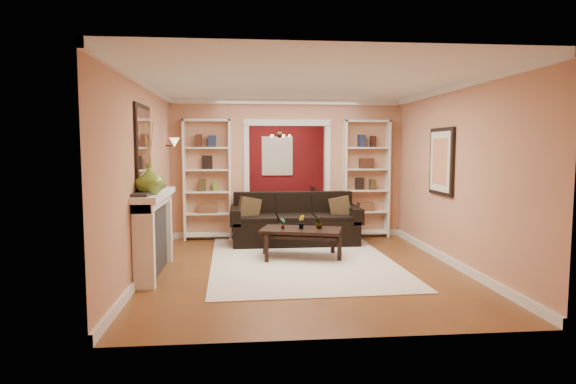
{
  "coord_description": "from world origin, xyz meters",
  "views": [
    {
      "loc": [
        -0.88,
        -8.26,
        1.77
      ],
      "look_at": [
        -0.17,
        -0.8,
        1.07
      ],
      "focal_mm": 30.0,
      "sensor_mm": 36.0,
      "label": 1
    }
  ],
  "objects": [
    {
      "name": "chandelier",
      "position": [
        0.0,
        2.7,
        2.02
      ],
      "size": [
        0.5,
        0.5,
        0.3
      ],
      "primitive_type": "cube",
      "color": "#372019",
      "rests_on": "ceiling"
    },
    {
      "name": "floor",
      "position": [
        0.0,
        0.0,
        0.0
      ],
      "size": [
        8.0,
        8.0,
        0.0
      ],
      "primitive_type": "plane",
      "color": "brown",
      "rests_on": "ground"
    },
    {
      "name": "wall_right",
      "position": [
        2.25,
        0.0,
        1.35
      ],
      "size": [
        0.0,
        8.0,
        8.0
      ],
      "primitive_type": "plane",
      "rotation": [
        1.57,
        0.0,
        -1.57
      ],
      "color": "tan",
      "rests_on": "ground"
    },
    {
      "name": "framed_art",
      "position": [
        2.21,
        -1.0,
        1.55
      ],
      "size": [
        0.04,
        0.85,
        1.05
      ],
      "primitive_type": "cube",
      "color": "black",
      "rests_on": "wall_right"
    },
    {
      "name": "dining_chair_ne",
      "position": [
        0.51,
        2.26,
        0.43
      ],
      "size": [
        0.49,
        0.49,
        0.86
      ],
      "primitive_type": "cube",
      "rotation": [
        0.0,
        0.0,
        -1.39
      ],
      "color": "black",
      "rests_on": "floor"
    },
    {
      "name": "dining_chair_nw",
      "position": [
        -0.59,
        2.26,
        0.46
      ],
      "size": [
        0.56,
        0.56,
        0.92
      ],
      "primitive_type": "cube",
      "rotation": [
        0.0,
        0.0,
        1.28
      ],
      "color": "black",
      "rests_on": "floor"
    },
    {
      "name": "pillow_left",
      "position": [
        -0.76,
        0.43,
        0.65
      ],
      "size": [
        0.4,
        0.27,
        0.39
      ],
      "primitive_type": "cube",
      "rotation": [
        0.0,
        0.0,
        0.43
      ],
      "color": "brown",
      "rests_on": "sofa"
    },
    {
      "name": "plant_center",
      "position": [
        0.05,
        -0.72,
        0.58
      ],
      "size": [
        0.11,
        0.13,
        0.22
      ],
      "primitive_type": "imported",
      "rotation": [
        0.0,
        0.0,
        1.73
      ],
      "color": "#336626",
      "rests_on": "coffee_table"
    },
    {
      "name": "dining_window",
      "position": [
        0.0,
        3.93,
        1.55
      ],
      "size": [
        0.78,
        0.03,
        0.98
      ],
      "primitive_type": "cube",
      "color": "#8CA5CC",
      "rests_on": "wall_back"
    },
    {
      "name": "dining_chair_sw",
      "position": [
        -0.59,
        2.86,
        0.4
      ],
      "size": [
        0.47,
        0.47,
        0.81
      ],
      "primitive_type": "cube",
      "rotation": [
        0.0,
        0.0,
        1.78
      ],
      "color": "black",
      "rests_on": "floor"
    },
    {
      "name": "coffee_table",
      "position": [
        0.05,
        -0.72,
        0.24
      ],
      "size": [
        1.39,
        1.0,
        0.48
      ],
      "primitive_type": "cube",
      "rotation": [
        0.0,
        0.0,
        -0.28
      ],
      "color": "black",
      "rests_on": "floor"
    },
    {
      "name": "wall_back",
      "position": [
        0.0,
        4.0,
        1.35
      ],
      "size": [
        8.0,
        0.0,
        8.0
      ],
      "primitive_type": "plane",
      "rotation": [
        1.57,
        0.0,
        0.0
      ],
      "color": "tan",
      "rests_on": "ground"
    },
    {
      "name": "pillow_right",
      "position": [
        0.91,
        0.43,
        0.64
      ],
      "size": [
        0.39,
        0.19,
        0.37
      ],
      "primitive_type": "cube",
      "rotation": [
        0.0,
        0.0,
        -0.25
      ],
      "color": "brown",
      "rests_on": "sofa"
    },
    {
      "name": "vase",
      "position": [
        -2.09,
        -1.87,
        1.36
      ],
      "size": [
        0.46,
        0.46,
        0.4
      ],
      "primitive_type": "imported",
      "rotation": [
        0.0,
        0.0,
        -0.24
      ],
      "color": "olive",
      "rests_on": "fireplace"
    },
    {
      "name": "plant_left",
      "position": [
        -0.25,
        -0.72,
        0.57
      ],
      "size": [
        0.11,
        0.12,
        0.18
      ],
      "primitive_type": "imported",
      "rotation": [
        0.0,
        0.0,
        0.88
      ],
      "color": "#336626",
      "rests_on": "coffee_table"
    },
    {
      "name": "wall_left",
      "position": [
        -2.25,
        0.0,
        1.35
      ],
      "size": [
        0.0,
        8.0,
        8.0
      ],
      "primitive_type": "plane",
      "rotation": [
        1.57,
        0.0,
        1.57
      ],
      "color": "tan",
      "rests_on": "ground"
    },
    {
      "name": "plant_right",
      "position": [
        0.34,
        -0.72,
        0.57
      ],
      "size": [
        0.15,
        0.15,
        0.19
      ],
      "primitive_type": "imported",
      "rotation": [
        0.0,
        0.0,
        4.1
      ],
      "color": "#336626",
      "rests_on": "coffee_table"
    },
    {
      "name": "sofa",
      "position": [
        0.08,
        0.45,
        0.46
      ],
      "size": [
        2.37,
        1.02,
        0.93
      ],
      "primitive_type": "cube",
      "color": "black",
      "rests_on": "floor"
    },
    {
      "name": "bookshelf_right",
      "position": [
        1.55,
        1.03,
        1.15
      ],
      "size": [
        0.9,
        0.3,
        2.3
      ],
      "primitive_type": "cube",
      "color": "white",
      "rests_on": "floor"
    },
    {
      "name": "partition_wall",
      "position": [
        0.0,
        1.2,
        1.35
      ],
      "size": [
        4.5,
        0.15,
        2.7
      ],
      "primitive_type": "cube",
      "color": "tan",
      "rests_on": "floor"
    },
    {
      "name": "mirror",
      "position": [
        -2.23,
        -1.5,
        1.8
      ],
      "size": [
        0.03,
        0.95,
        1.1
      ],
      "primitive_type": "cube",
      "color": "silver",
      "rests_on": "wall_left"
    },
    {
      "name": "dining_chair_se",
      "position": [
        0.51,
        2.86,
        0.44
      ],
      "size": [
        0.56,
        0.56,
        0.88
      ],
      "primitive_type": "cube",
      "rotation": [
        0.0,
        0.0,
        -1.93
      ],
      "color": "black",
      "rests_on": "floor"
    },
    {
      "name": "wall_front",
      "position": [
        0.0,
        -4.0,
        1.35
      ],
      "size": [
        8.0,
        0.0,
        8.0
      ],
      "primitive_type": "plane",
      "rotation": [
        -1.57,
        0.0,
        0.0
      ],
      "color": "tan",
      "rests_on": "ground"
    },
    {
      "name": "red_back_panel",
      "position": [
        0.0,
        3.97,
        1.32
      ],
      "size": [
        4.44,
        0.04,
        2.64
      ],
      "primitive_type": "cube",
      "color": "maroon",
      "rests_on": "floor"
    },
    {
      "name": "bookshelf_left",
      "position": [
        -1.55,
        1.03,
        1.15
      ],
      "size": [
        0.9,
        0.3,
        2.3
      ],
      "primitive_type": "cube",
      "color": "white",
      "rests_on": "floor"
    },
    {
      "name": "ceiling",
      "position": [
        0.0,
        0.0,
        2.7
      ],
      "size": [
        8.0,
        8.0,
        0.0
      ],
      "primitive_type": "plane",
      "rotation": [
        3.14,
        0.0,
        0.0
      ],
      "color": "white",
      "rests_on": "ground"
    },
    {
      "name": "fireplace",
      "position": [
        -2.09,
        -1.5,
        0.58
      ],
      "size": [
        0.32,
        1.7,
        1.16
      ],
      "primitive_type": "cube",
      "color": "white",
      "rests_on": "floor"
    },
    {
      "name": "dining_table",
      "position": [
        -0.04,
        2.56,
        0.32
      ],
      "size": [
        1.82,
        1.02,
        0.64
      ],
      "primitive_type": "imported",
      "rotation": [
        0.0,
        0.0,
        1.57
      ],
      "color": "black",
      "rests_on": "floor"
    },
    {
      "name": "area_rug",
      "position": [
        0.03,
        -0.86,
        0.01
      ],
      "size": [
        2.9,
        3.99,
        0.01
      ],
      "primitive_type": "cube",
      "rotation": [
        0.0,
        0.0,
        0.03
      ],
      "color": "silver",
      "rests_on": "floor"
    },
    {
      "name": "wall_sconce",
      "position": [
        -2.15,
        0.55,
        1.83
      ],
      "size": [
        0.18,
        0.18,
        0.22
      ],
      "primitive_type": "cube",
      "color": "#FFE0A5",
      "rests_on": "wall_left"
    }
  ]
}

